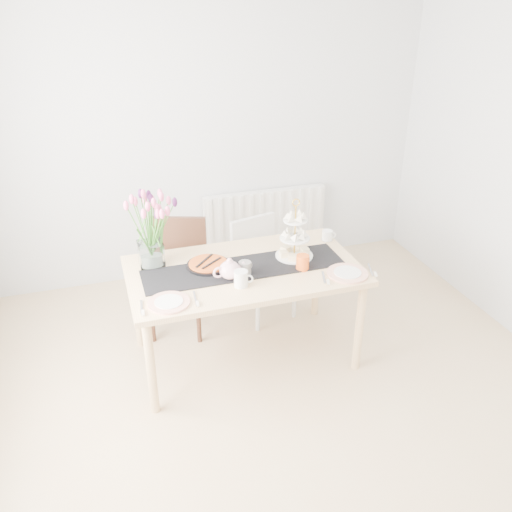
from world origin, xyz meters
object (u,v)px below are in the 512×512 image
object	(u,v)px
teapot	(230,270)
tart_tin	(208,265)
dining_table	(244,278)
radiator	(265,220)
chair_brown	(178,267)
cake_stand	(295,243)
chair_white	(259,260)
mug_white	(241,279)
plate_right	(347,273)
mug_grey	(245,269)
tulip_vase	(148,220)
mug_orange	(303,262)
plate_left	(169,303)
cream_jug	(327,235)

from	to	relation	value
teapot	tart_tin	bearing A→B (deg)	107.72
dining_table	tart_tin	bearing A→B (deg)	158.26
radiator	dining_table	distance (m)	1.55
chair_brown	cake_stand	bearing A→B (deg)	-16.06
tart_tin	chair_white	bearing A→B (deg)	42.52
teapot	mug_white	distance (m)	0.12
mug_white	plate_right	world-z (taller)	mug_white
chair_white	tart_tin	world-z (taller)	chair_white
chair_brown	mug_white	bearing A→B (deg)	-51.68
cake_stand	mug_white	bearing A→B (deg)	-150.15
radiator	mug_grey	world-z (taller)	mug_grey
chair_brown	mug_grey	xyz separation A→B (m)	(0.35, -0.68, 0.28)
dining_table	tulip_vase	xyz separation A→B (m)	(-0.60, 0.25, 0.42)
tart_tin	teapot	bearing A→B (deg)	-64.54
chair_white	tulip_vase	bearing A→B (deg)	-174.40
teapot	tulip_vase	bearing A→B (deg)	134.35
tulip_vase	mug_orange	size ratio (longest dim) A/B	5.90
tulip_vase	plate_right	world-z (taller)	tulip_vase
tulip_vase	teapot	size ratio (longest dim) A/B	2.82
dining_table	plate_right	xyz separation A→B (m)	(0.65, -0.29, 0.08)
radiator	mug_orange	world-z (taller)	mug_orange
chair_brown	chair_white	size ratio (longest dim) A/B	1.09
chair_white	mug_grey	xyz separation A→B (m)	(-0.32, -0.68, 0.33)
dining_table	chair_white	xyz separation A→B (m)	(0.30, 0.58, -0.20)
mug_orange	plate_right	world-z (taller)	mug_orange
chair_white	teapot	size ratio (longest dim) A/B	3.69
dining_table	plate_left	world-z (taller)	plate_left
cream_jug	mug_orange	distance (m)	0.52
mug_orange	mug_white	bearing A→B (deg)	159.90
chair_brown	cream_jug	distance (m)	1.19
tart_tin	mug_grey	size ratio (longest dim) A/B	3.02
tulip_vase	tart_tin	world-z (taller)	tulip_vase
chair_white	plate_right	bearing A→B (deg)	-83.43
dining_table	tart_tin	distance (m)	0.27
tart_tin	mug_orange	world-z (taller)	mug_orange
dining_table	chair_brown	xyz separation A→B (m)	(-0.37, 0.59, -0.15)
chair_brown	mug_grey	world-z (taller)	chair_brown
tulip_vase	mug_white	bearing A→B (deg)	-42.63
plate_left	mug_white	bearing A→B (deg)	8.42
dining_table	plate_right	bearing A→B (deg)	-24.58
chair_brown	cake_stand	distance (m)	0.99
dining_table	plate_left	xyz separation A→B (m)	(-0.57, -0.29, 0.08)
chair_white	cake_stand	world-z (taller)	cake_stand
cream_jug	mug_white	xyz separation A→B (m)	(-0.82, -0.46, 0.01)
tart_tin	mug_grey	distance (m)	0.28
plate_left	tart_tin	bearing A→B (deg)	48.55
mug_white	plate_left	distance (m)	0.49
mug_grey	mug_orange	xyz separation A→B (m)	(0.40, -0.04, 0.00)
chair_brown	mug_orange	distance (m)	1.08
radiator	mug_grey	bearing A→B (deg)	-113.43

